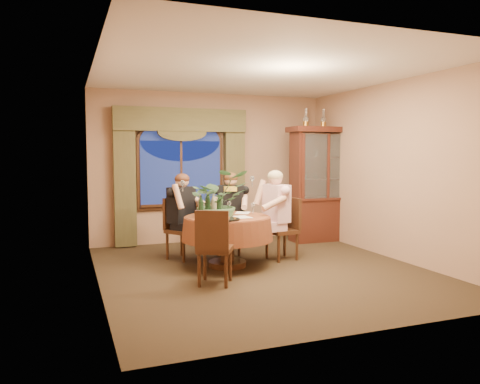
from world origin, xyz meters
name	(u,v)px	position (x,y,z in m)	size (l,w,h in m)	color
floor	(263,270)	(0.00, 0.00, 0.00)	(5.00, 5.00, 0.00)	black
wall_back	(211,168)	(0.00, 2.50, 1.40)	(4.50, 4.50, 0.00)	#9A735C
wall_right	(394,171)	(2.25, 0.00, 1.40)	(5.00, 5.00, 0.00)	#9A735C
ceiling	(263,71)	(0.00, 0.00, 2.80)	(5.00, 5.00, 0.00)	white
window	(181,174)	(-0.60, 2.43, 1.30)	(1.62, 0.10, 1.32)	navy
arched_transom	(181,131)	(-0.60, 2.43, 2.08)	(1.60, 0.06, 0.44)	navy
drapery_left	(125,181)	(-1.63, 2.38, 1.18)	(0.38, 0.14, 2.32)	#474326
drapery_right	(234,179)	(0.43, 2.38, 1.18)	(0.38, 0.14, 2.32)	#474326
swag_valance	(182,120)	(-0.60, 2.35, 2.28)	(2.45, 0.16, 0.42)	#474326
dining_table	(227,241)	(-0.40, 0.40, 0.38)	(1.35, 1.35, 0.75)	maroon
china_cabinet	(322,184)	(1.99, 1.75, 1.08)	(1.34, 0.53, 2.17)	#381812
oil_lamp_left	(306,118)	(1.62, 1.75, 2.34)	(0.11, 0.11, 0.34)	#A5722D
oil_lamp_center	(323,118)	(1.99, 1.75, 2.34)	(0.11, 0.11, 0.34)	#A5722D
oil_lamp_right	(341,119)	(2.37, 1.75, 2.34)	(0.11, 0.11, 0.34)	#A5722D
chair_right	(282,229)	(0.56, 0.54, 0.48)	(0.42, 0.42, 0.96)	black
chair_back_right	(229,225)	(-0.09, 1.20, 0.48)	(0.42, 0.42, 0.96)	black
chair_back	(182,229)	(-0.90, 1.11, 0.48)	(0.42, 0.42, 0.96)	black
chair_front_left	(215,247)	(-0.85, -0.44, 0.48)	(0.42, 0.42, 0.96)	black
person_pink	(276,215)	(0.46, 0.55, 0.71)	(0.51, 0.46, 1.41)	beige
person_back	(181,216)	(-0.91, 1.13, 0.68)	(0.49, 0.45, 1.36)	black
person_scarf	(231,213)	(-0.06, 1.19, 0.68)	(0.49, 0.45, 1.36)	black
stoneware_vase	(216,207)	(-0.53, 0.51, 0.88)	(0.14, 0.14, 0.27)	#968162
centerpiece_plant	(218,177)	(-0.50, 0.51, 1.33)	(0.87, 0.97, 0.76)	#395B39
olive_bowl	(229,215)	(-0.38, 0.38, 0.77)	(0.15, 0.15, 0.05)	#556032
cheese_platter	(227,219)	(-0.54, 0.00, 0.76)	(0.36, 0.36, 0.02)	black
wine_bottle_0	(214,205)	(-0.59, 0.44, 0.92)	(0.07, 0.07, 0.33)	tan
wine_bottle_1	(219,206)	(-0.55, 0.31, 0.92)	(0.07, 0.07, 0.33)	black
wine_bottle_2	(208,206)	(-0.70, 0.36, 0.92)	(0.07, 0.07, 0.33)	black
wine_bottle_3	(200,205)	(-0.78, 0.48, 0.92)	(0.07, 0.07, 0.33)	tan
wine_bottle_4	(201,207)	(-0.83, 0.28, 0.92)	(0.07, 0.07, 0.33)	black
wine_bottle_5	(207,205)	(-0.65, 0.55, 0.92)	(0.07, 0.07, 0.33)	black
tasting_paper_0	(242,217)	(-0.24, 0.20, 0.75)	(0.21, 0.30, 0.00)	white
tasting_paper_1	(243,213)	(-0.06, 0.65, 0.75)	(0.21, 0.30, 0.00)	white
tasting_paper_2	(229,219)	(-0.46, 0.11, 0.75)	(0.21, 0.30, 0.00)	white
wine_glass_person_pink	(253,208)	(0.04, 0.47, 0.84)	(0.07, 0.07, 0.18)	silver
wine_glass_person_back	(204,208)	(-0.65, 0.76, 0.84)	(0.07, 0.07, 0.18)	silver
wine_glass_person_scarf	(229,207)	(-0.22, 0.81, 0.84)	(0.07, 0.07, 0.18)	silver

